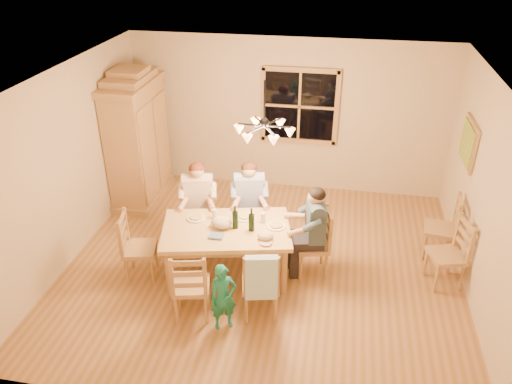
% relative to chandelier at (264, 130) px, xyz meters
% --- Properties ---
extents(floor, '(5.50, 5.50, 0.00)m').
position_rel_chandelier_xyz_m(floor, '(0.00, 0.00, -2.08)').
color(floor, olive).
rests_on(floor, ground).
extents(ceiling, '(5.50, 5.00, 0.02)m').
position_rel_chandelier_xyz_m(ceiling, '(0.00, 0.00, 0.62)').
color(ceiling, white).
rests_on(ceiling, wall_back).
extents(wall_back, '(5.50, 0.02, 2.70)m').
position_rel_chandelier_xyz_m(wall_back, '(0.00, 2.50, -0.73)').
color(wall_back, '#C9B08E').
rests_on(wall_back, floor).
extents(wall_left, '(0.02, 5.00, 2.70)m').
position_rel_chandelier_xyz_m(wall_left, '(-2.75, 0.00, -0.73)').
color(wall_left, '#C9B08E').
rests_on(wall_left, floor).
extents(wall_right, '(0.02, 5.00, 2.70)m').
position_rel_chandelier_xyz_m(wall_right, '(2.75, 0.00, -0.73)').
color(wall_right, '#C9B08E').
rests_on(wall_right, floor).
extents(window, '(1.30, 0.06, 1.30)m').
position_rel_chandelier_xyz_m(window, '(0.20, 2.47, -0.53)').
color(window, black).
rests_on(window, wall_back).
extents(painting, '(0.06, 0.78, 0.64)m').
position_rel_chandelier_xyz_m(painting, '(2.71, 1.20, -0.48)').
color(painting, '#9B7443').
rests_on(painting, wall_right).
extents(chandelier, '(0.77, 0.68, 0.71)m').
position_rel_chandelier_xyz_m(chandelier, '(0.00, 0.00, 0.00)').
color(chandelier, black).
rests_on(chandelier, ceiling).
extents(armoire, '(0.66, 1.40, 2.30)m').
position_rel_chandelier_xyz_m(armoire, '(-2.42, 1.60, -1.02)').
color(armoire, '#9B7443').
rests_on(armoire, floor).
extents(dining_table, '(1.87, 1.37, 0.76)m').
position_rel_chandelier_xyz_m(dining_table, '(-0.45, -0.28, -1.42)').
color(dining_table, tan).
rests_on(dining_table, floor).
extents(chair_far_left, '(0.52, 0.51, 0.99)m').
position_rel_chandelier_xyz_m(chair_far_left, '(-1.04, 0.40, -1.77)').
color(chair_far_left, '#A67649').
rests_on(chair_far_left, floor).
extents(chair_far_right, '(0.52, 0.51, 0.99)m').
position_rel_chandelier_xyz_m(chair_far_right, '(-0.31, 0.56, -1.77)').
color(chair_far_right, '#A67649').
rests_on(chair_far_right, floor).
extents(chair_near_left, '(0.52, 0.51, 0.99)m').
position_rel_chandelier_xyz_m(chair_near_left, '(-0.69, -1.15, -1.77)').
color(chair_near_left, '#A67649').
rests_on(chair_near_left, floor).
extents(chair_near_right, '(0.52, 0.51, 0.99)m').
position_rel_chandelier_xyz_m(chair_near_right, '(0.13, -0.97, -1.77)').
color(chair_near_right, '#A67649').
rests_on(chair_near_right, floor).
extents(chair_end_left, '(0.51, 0.52, 0.99)m').
position_rel_chandelier_xyz_m(chair_end_left, '(-1.60, -0.54, -1.77)').
color(chair_end_left, '#A67649').
rests_on(chair_end_left, floor).
extents(chair_end_right, '(0.51, 0.52, 0.99)m').
position_rel_chandelier_xyz_m(chair_end_right, '(0.69, -0.03, -1.77)').
color(chair_end_right, '#A67649').
rests_on(chair_end_right, floor).
extents(adult_woman, '(0.46, 0.49, 0.87)m').
position_rel_chandelier_xyz_m(adult_woman, '(-1.04, 0.40, -1.24)').
color(adult_woman, beige).
rests_on(adult_woman, floor).
extents(adult_plaid_man, '(0.46, 0.49, 0.87)m').
position_rel_chandelier_xyz_m(adult_plaid_man, '(-0.31, 0.56, -1.24)').
color(adult_plaid_man, '#364F96').
rests_on(adult_plaid_man, floor).
extents(adult_slate_man, '(0.49, 0.46, 0.87)m').
position_rel_chandelier_xyz_m(adult_slate_man, '(0.69, -0.03, -1.24)').
color(adult_slate_man, '#3D5061').
rests_on(adult_slate_man, floor).
extents(towel, '(0.39, 0.18, 0.58)m').
position_rel_chandelier_xyz_m(towel, '(0.17, -1.16, -1.38)').
color(towel, '#B2DDF1').
rests_on(towel, chair_near_right).
extents(wine_bottle_a, '(0.08, 0.08, 0.33)m').
position_rel_chandelier_xyz_m(wine_bottle_a, '(-0.34, -0.25, -1.15)').
color(wine_bottle_a, black).
rests_on(wine_bottle_a, dining_table).
extents(wine_bottle_b, '(0.08, 0.08, 0.33)m').
position_rel_chandelier_xyz_m(wine_bottle_b, '(-0.11, -0.28, -1.15)').
color(wine_bottle_b, black).
rests_on(wine_bottle_b, dining_table).
extents(plate_woman, '(0.26, 0.26, 0.02)m').
position_rel_chandelier_xyz_m(plate_woman, '(-0.91, -0.13, -1.31)').
color(plate_woman, white).
rests_on(plate_woman, dining_table).
extents(plate_plaid, '(0.26, 0.26, 0.02)m').
position_rel_chandelier_xyz_m(plate_plaid, '(-0.26, 0.02, -1.31)').
color(plate_plaid, white).
rests_on(plate_plaid, dining_table).
extents(plate_slate, '(0.26, 0.26, 0.02)m').
position_rel_chandelier_xyz_m(plate_slate, '(0.19, -0.13, -1.31)').
color(plate_slate, white).
rests_on(plate_slate, dining_table).
extents(wine_glass_a, '(0.06, 0.06, 0.14)m').
position_rel_chandelier_xyz_m(wine_glass_a, '(-0.67, -0.08, -1.25)').
color(wine_glass_a, silver).
rests_on(wine_glass_a, dining_table).
extents(wine_glass_b, '(0.06, 0.06, 0.14)m').
position_rel_chandelier_xyz_m(wine_glass_b, '(-0.00, -0.05, -1.25)').
color(wine_glass_b, silver).
rests_on(wine_glass_b, dining_table).
extents(cap, '(0.20, 0.20, 0.11)m').
position_rel_chandelier_xyz_m(cap, '(0.10, -0.44, -1.26)').
color(cap, '#CEB989').
rests_on(cap, dining_table).
extents(napkin, '(0.21, 0.18, 0.03)m').
position_rel_chandelier_xyz_m(napkin, '(-0.53, -0.52, -1.30)').
color(napkin, slate).
rests_on(napkin, dining_table).
extents(cloth_bundle, '(0.28, 0.22, 0.15)m').
position_rel_chandelier_xyz_m(cloth_bundle, '(-0.52, -0.28, -1.24)').
color(cloth_bundle, tan).
rests_on(cloth_bundle, dining_table).
extents(child, '(0.38, 0.34, 0.89)m').
position_rel_chandelier_xyz_m(child, '(-0.26, -1.28, -1.63)').
color(child, '#1B7C66').
rests_on(child, floor).
extents(chair_spare_front, '(0.52, 0.54, 0.99)m').
position_rel_chandelier_xyz_m(chair_spare_front, '(2.45, 0.05, -1.77)').
color(chair_spare_front, '#A67649').
rests_on(chair_spare_front, floor).
extents(chair_spare_back, '(0.47, 0.49, 0.99)m').
position_rel_chandelier_xyz_m(chair_spare_back, '(2.45, 0.70, -1.77)').
color(chair_spare_back, '#A67649').
rests_on(chair_spare_back, floor).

